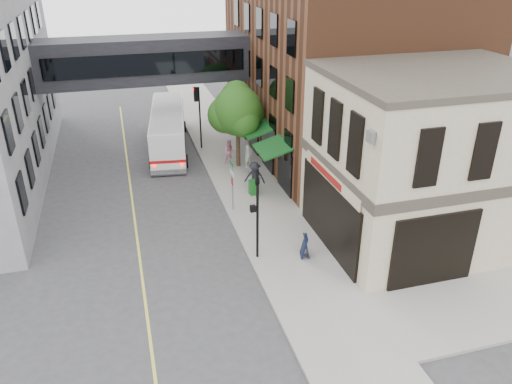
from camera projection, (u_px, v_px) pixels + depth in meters
ground at (261, 285)px, 21.91m from camera, size 120.00×120.00×0.00m
sidewalk_main at (232, 161)px, 34.48m from camera, size 4.00×60.00×0.15m
corner_building at (429, 159)px, 23.99m from camera, size 10.19×8.12×8.45m
brick_building at (340, 51)px, 34.26m from camera, size 13.76×18.00×14.00m
skyway_bridge at (145, 60)px, 33.90m from camera, size 14.00×3.18×3.00m
traffic_signal_near at (257, 203)px, 22.43m from camera, size 0.44×0.22×4.60m
traffic_signal_far at (197, 105)px, 35.22m from camera, size 0.53×0.28×4.50m
street_sign_pole at (232, 180)px, 27.22m from camera, size 0.08×0.75×3.00m
street_tree at (237, 110)px, 32.17m from camera, size 3.80×3.20×5.60m
lane_marking at (132, 200)px, 29.34m from camera, size 0.12×40.00×0.01m
bus at (168, 128)px, 36.27m from camera, size 3.68×10.72×2.83m
pedestrian_a at (248, 156)px, 33.05m from camera, size 0.68×0.57×1.59m
pedestrian_b at (230, 152)px, 33.65m from camera, size 0.85×0.70×1.63m
pedestrian_c at (255, 177)px, 29.57m from camera, size 1.42×1.16×1.91m
newspaper_box at (253, 187)px, 29.50m from camera, size 0.50×0.46×0.90m
sandwich_board at (305, 246)px, 23.47m from camera, size 0.54×0.70×1.11m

